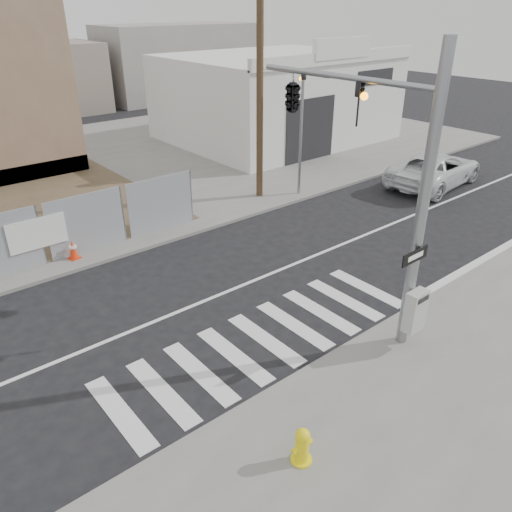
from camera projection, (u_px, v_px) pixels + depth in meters
ground at (209, 299)px, 14.40m from camera, size 100.00×100.00×0.00m
sidewalk_far at (43, 179)px, 23.98m from camera, size 50.00×20.00×0.12m
signal_pole at (332, 133)px, 12.23m from camera, size 0.96×5.87×7.00m
far_signal_pole at (302, 116)px, 20.51m from camera, size 0.16×0.20×5.60m
concrete_wall_right at (16, 109)px, 22.24m from camera, size 5.50×1.30×8.00m
auto_shop at (275, 97)px, 30.08m from camera, size 12.00×10.20×5.95m
utility_pole_right at (260, 72)px, 19.49m from camera, size 1.60×0.28×10.00m
fire_hydrant at (302, 445)px, 9.03m from camera, size 0.47×0.45×0.76m
suv at (435, 169)px, 23.02m from camera, size 5.79×3.14×1.54m
traffic_cone_c at (5, 262)px, 15.48m from camera, size 0.35×0.35×0.66m
traffic_cone_d at (73, 250)px, 16.29m from camera, size 0.39×0.39×0.65m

